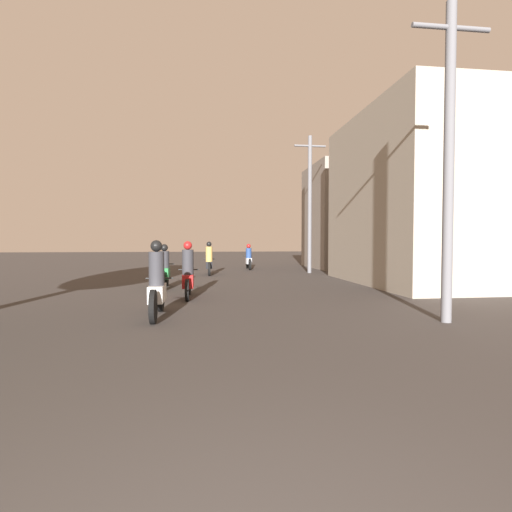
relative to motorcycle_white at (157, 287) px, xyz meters
name	(u,v)px	position (x,y,z in m)	size (l,w,h in m)	color
motorcycle_white	(157,287)	(0.00, 0.00, 0.00)	(0.60, 2.07, 1.63)	black
motorcycle_red	(188,275)	(0.53, 2.89, -0.01)	(0.60, 1.99, 1.61)	black
motorcycle_green	(165,270)	(-0.35, 5.23, -0.03)	(0.60, 2.00, 1.51)	black
motorcycle_black	(209,262)	(1.22, 10.55, -0.02)	(0.60, 1.89, 1.59)	black
motorcycle_silver	(249,259)	(3.50, 14.06, -0.06)	(0.60, 2.01, 1.45)	black
building_right_near	(412,199)	(8.74, 5.64, 2.55)	(4.03, 7.61, 6.39)	gray
building_right_far	(346,217)	(9.53, 14.77, 2.43)	(4.27, 5.11, 6.15)	gray
utility_pole_near	(449,156)	(5.74, -1.25, 2.63)	(1.60, 0.20, 6.23)	slate
utility_pole_far	(310,202)	(6.26, 11.05, 2.95)	(1.60, 0.20, 6.87)	slate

